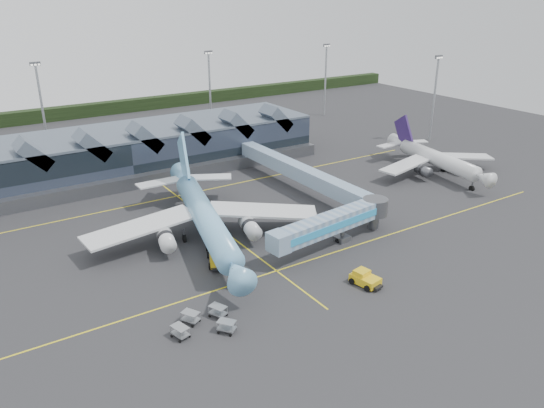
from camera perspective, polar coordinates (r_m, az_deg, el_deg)
ground at (r=83.80m, az=-2.53°, el=-4.95°), size 260.00×260.00×0.00m
taxi_stripes at (r=91.73m, az=-5.71°, el=-2.55°), size 120.00×60.00×0.01m
tree_line_far at (r=182.18m, az=-20.66°, el=9.25°), size 260.00×4.00×4.00m
terminal at (r=121.17m, az=-16.20°, el=5.29°), size 90.00×22.25×12.52m
light_masts at (r=142.48m, az=-8.31°, el=11.50°), size 132.40×42.56×22.45m
main_airliner at (r=86.58m, az=-7.39°, el=-1.11°), size 37.92×44.39×14.42m
regional_jet at (r=122.95m, az=17.09°, el=4.77°), size 29.29×32.28×11.09m
jet_bridge at (r=85.01m, az=7.17°, el=-1.85°), size 24.81×6.32×5.56m
fuel_truck at (r=80.88m, az=-6.02°, el=-4.66°), size 5.70×9.59×3.28m
pushback_tug at (r=75.18m, az=9.97°, el=-7.92°), size 3.43×4.77×1.97m
baggage_carts at (r=66.12m, az=-7.33°, el=-12.37°), size 7.69×6.58×1.49m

